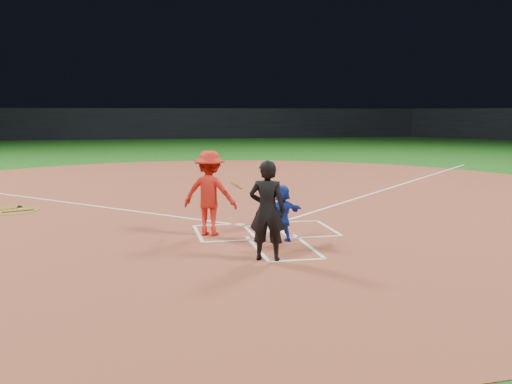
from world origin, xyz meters
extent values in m
plane|color=#144D13|center=(0.00, 0.00, 0.00)|extent=(120.00, 120.00, 0.00)
cylinder|color=brown|center=(0.00, 6.00, 0.01)|extent=(28.00, 28.00, 0.01)
cube|color=black|center=(0.00, 48.00, 1.60)|extent=(80.00, 1.20, 3.20)
cylinder|color=silver|center=(0.00, 0.00, 0.02)|extent=(0.60, 0.60, 0.02)
cylinder|color=brown|center=(-6.56, 4.22, 0.02)|extent=(1.70, 1.70, 0.01)
cylinder|color=gold|center=(-6.56, 4.22, 0.02)|extent=(0.80, 0.80, 0.00)
cylinder|color=olive|center=(-6.41, 4.47, 0.05)|extent=(0.14, 0.84, 0.06)
cylinder|color=#955F36|center=(-6.76, 4.12, 0.05)|extent=(0.67, 0.61, 0.06)
cylinder|color=olive|center=(-6.26, 3.92, 0.05)|extent=(0.81, 0.36, 0.06)
torus|color=black|center=(-6.36, 4.62, 0.05)|extent=(0.19, 0.19, 0.05)
imported|color=#1530AB|center=(0.09, -1.24, 0.64)|extent=(1.22, 0.75, 1.25)
imported|color=black|center=(-0.55, -2.65, 0.96)|extent=(0.82, 0.69, 1.90)
cube|color=white|center=(-0.98, 0.92, 0.01)|extent=(1.22, 0.08, 0.01)
cube|color=white|center=(-0.98, -0.92, 0.01)|extent=(1.22, 0.08, 0.01)
cube|color=white|center=(-0.37, 0.00, 0.01)|extent=(0.08, 1.83, 0.01)
cube|color=white|center=(-1.59, 0.00, 0.01)|extent=(0.08, 1.83, 0.01)
cube|color=white|center=(0.98, 0.92, 0.01)|extent=(1.22, 0.08, 0.01)
cube|color=white|center=(0.98, -0.92, 0.01)|extent=(1.22, 0.08, 0.01)
cube|color=white|center=(0.37, 0.00, 0.01)|extent=(0.08, 1.83, 0.01)
cube|color=white|center=(1.59, 0.00, 0.01)|extent=(0.08, 1.83, 0.01)
cube|color=white|center=(-0.55, -1.70, 0.01)|extent=(0.08, 2.20, 0.01)
cube|color=white|center=(0.55, -1.70, 0.01)|extent=(0.08, 2.20, 0.01)
cube|color=white|center=(0.00, -2.80, 0.01)|extent=(1.10, 0.08, 0.01)
cube|color=white|center=(7.07, 7.37, 0.01)|extent=(14.21, 14.21, 0.01)
cube|color=white|center=(-7.07, 7.37, 0.01)|extent=(14.21, 14.21, 0.01)
imported|color=red|center=(-1.33, -0.20, 0.98)|extent=(1.43, 1.17, 1.93)
cylinder|color=#A0723A|center=(-0.73, -0.35, 1.15)|extent=(0.40, 0.79, 0.28)
camera|label=1|loc=(-2.91, -12.93, 2.80)|focal=40.00mm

